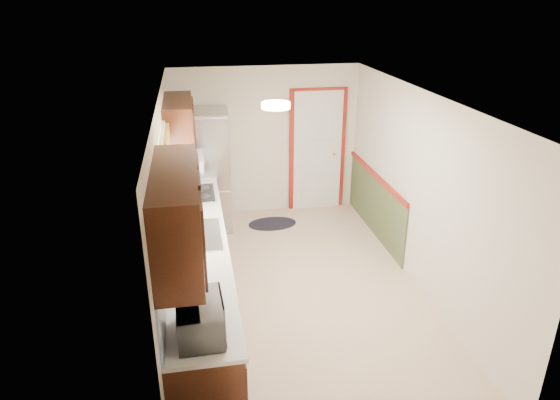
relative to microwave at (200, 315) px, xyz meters
name	(u,v)px	position (x,y,z in m)	size (l,w,h in m)	color
room_shell	(299,200)	(1.20, 1.95, 0.08)	(3.20, 5.20, 2.52)	beige
kitchen_run	(194,250)	(-0.04, 1.66, -0.31)	(0.63, 4.00, 2.20)	#36170C
back_wall_trim	(329,162)	(2.19, 4.16, -0.23)	(1.12, 2.30, 2.08)	maroon
ceiling_fixture	(276,105)	(0.90, 1.75, 1.24)	(0.30, 0.30, 0.06)	#FFD88C
microwave	(200,315)	(0.00, 0.00, 0.00)	(0.54, 0.30, 0.36)	white
refrigerator	(205,170)	(0.18, 4.00, -0.20)	(0.80, 0.78, 1.84)	#B7B7BC
rug	(272,224)	(1.20, 3.85, -1.12)	(0.77, 0.50, 0.01)	black
cooktop	(195,193)	(0.01, 3.01, -0.17)	(0.52, 0.62, 0.02)	black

